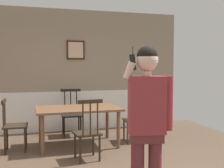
{
  "coord_description": "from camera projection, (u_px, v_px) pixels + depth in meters",
  "views": [
    {
      "loc": [
        -0.96,
        -3.64,
        1.54
      ],
      "look_at": [
        0.04,
        -0.21,
        1.31
      ],
      "focal_mm": 44.54,
      "sensor_mm": 36.0,
      "label": 1
    }
  ],
  "objects": [
    {
      "name": "chair_near_window",
      "position": [
        71.0,
        113.0,
        6.18
      ],
      "size": [
        0.47,
        0.47,
        1.02
      ],
      "rotation": [
        0.0,
        0.0,
        3.1
      ],
      "color": "black",
      "rests_on": "ground_plane"
    },
    {
      "name": "chair_by_doorway",
      "position": [
        135.0,
        118.0,
        5.69
      ],
      "size": [
        0.44,
        0.44,
        1.05
      ],
      "rotation": [
        0.0,
        0.0,
        1.47
      ],
      "color": "#513823",
      "rests_on": "ground_plane"
    },
    {
      "name": "chair_at_table_head",
      "position": [
        88.0,
        132.0,
        4.52
      ],
      "size": [
        0.44,
        0.44,
        1.01
      ],
      "rotation": [
        0.0,
        0.0,
        0.11
      ],
      "color": "#2D2319",
      "rests_on": "ground_plane"
    },
    {
      "name": "room_back_partition",
      "position": [
        73.0,
        73.0,
        6.64
      ],
      "size": [
        5.27,
        0.17,
        2.87
      ],
      "color": "gray",
      "rests_on": "ground_plane"
    },
    {
      "name": "person_figure",
      "position": [
        147.0,
        117.0,
        2.88
      ],
      "size": [
        0.53,
        0.27,
        1.75
      ],
      "rotation": [
        0.0,
        0.0,
        2.94
      ],
      "color": "brown",
      "rests_on": "ground_plane"
    },
    {
      "name": "chair_opposite_corner",
      "position": [
        13.0,
        125.0,
        5.01
      ],
      "size": [
        0.43,
        0.43,
        0.94
      ],
      "rotation": [
        0.0,
        0.0,
        4.69
      ],
      "color": "#2D2319",
      "rests_on": "ground_plane"
    },
    {
      "name": "dining_table",
      "position": [
        78.0,
        112.0,
        5.34
      ],
      "size": [
        1.6,
        0.98,
        0.74
      ],
      "rotation": [
        0.0,
        0.0,
        0.01
      ],
      "color": "brown",
      "rests_on": "ground_plane"
    }
  ]
}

